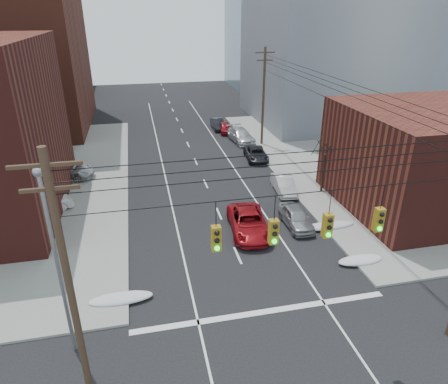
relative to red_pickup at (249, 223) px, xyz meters
name	(u,v)px	position (x,y,z in m)	size (l,w,h in m)	color
sidewalk_ne	(438,152)	(25.50, 12.25, -0.70)	(40.00, 40.00, 0.15)	gray
building_brick_far	(19,60)	(-27.50, 59.25, 5.22)	(22.00, 18.00, 12.00)	#4D1C17
building_office	(339,26)	(20.50, 29.25, 11.72)	(22.00, 20.00, 25.00)	gray
building_glass	(285,29)	(22.50, 55.25, 10.22)	(20.00, 18.00, 22.00)	gray
building_storefront	(446,158)	(16.50, 1.25, 3.22)	(16.00, 12.00, 8.00)	#4D1C17
utility_pole_left	(70,287)	(-10.00, -11.75, 5.01)	(2.20, 0.28, 11.00)	#473323
utility_pole_far	(263,96)	(7.00, 19.25, 5.01)	(2.20, 0.28, 11.00)	#473323
traffic_signals	(301,227)	(-1.40, -11.78, 6.39)	(17.00, 0.42, 2.02)	black
street_light	(55,251)	(-11.00, -8.75, 4.76)	(0.44, 0.44, 9.32)	gray
bare_tree	(323,168)	(8.09, 5.25, 1.54)	(2.09, 2.20, 4.93)	black
snow_nw	(121,298)	(-8.90, -5.75, -0.57)	(3.50, 1.08, 0.42)	silver
snow_ne	(360,260)	(5.90, -5.25, -0.57)	(3.00, 1.08, 0.42)	silver
snow_east_far	(329,226)	(5.90, -0.75, -0.57)	(4.00, 1.08, 0.42)	silver
red_pickup	(249,223)	(0.00, 0.00, 0.00)	(2.59, 5.61, 1.56)	maroon
parked_car_a	(296,217)	(3.66, 0.13, -0.07)	(1.68, 4.18, 1.43)	#9D9DA1
parked_car_b	(284,185)	(4.90, 6.04, -0.08)	(1.49, 4.27, 1.41)	silver
parked_car_c	(256,154)	(4.90, 14.51, -0.14)	(2.12, 4.60, 1.28)	black
parked_car_d	(241,135)	(4.90, 20.95, 0.01)	(2.20, 5.41, 1.57)	silver
parked_car_e	(225,128)	(3.93, 25.15, -0.14)	(1.52, 3.78, 1.29)	maroon
parked_car_f	(218,124)	(3.30, 27.07, -0.10)	(1.44, 4.12, 1.36)	black
lot_car_a	(44,204)	(-14.85, 6.21, 0.06)	(1.45, 4.16, 1.37)	silver
lot_car_b	(64,171)	(-14.27, 13.05, 0.13)	(2.52, 5.47, 1.52)	#A1A1A5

